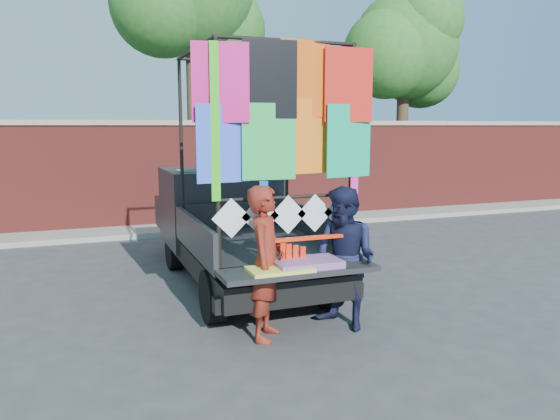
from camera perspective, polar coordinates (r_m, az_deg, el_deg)
name	(u,v)px	position (r m, az deg, el deg)	size (l,w,h in m)	color
ground	(254,320)	(7.20, -2.68, -11.36)	(90.00, 90.00, 0.00)	#38383A
brick_wall	(165,173)	(13.64, -11.91, 3.77)	(30.00, 0.45, 2.61)	maroon
curb	(172,229)	(13.13, -11.26, -1.99)	(30.00, 1.20, 0.12)	gray
tree_right	(407,50)	(17.58, 13.10, 16.02)	(4.20, 3.30, 6.62)	#38281C
pickup_truck	(228,223)	(9.17, -5.43, -1.32)	(2.19, 5.51, 3.47)	black
woman	(266,263)	(6.35, -1.48, -5.57)	(0.66, 0.43, 1.81)	maroon
man	(345,258)	(6.73, 6.79, -5.05)	(0.85, 0.66, 1.75)	#151936
streamer_bundle	(298,256)	(6.45, 1.91, -4.83)	(1.02, 0.06, 0.70)	#F52E0D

